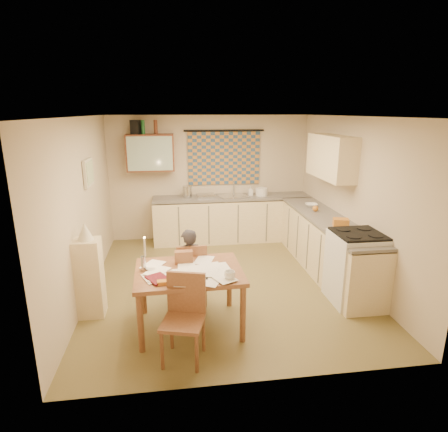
{
  "coord_description": "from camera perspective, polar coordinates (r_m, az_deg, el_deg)",
  "views": [
    {
      "loc": [
        -0.74,
        -5.28,
        2.57
      ],
      "look_at": [
        0.02,
        0.2,
        1.01
      ],
      "focal_mm": 30.0,
      "sensor_mm": 36.0,
      "label": 1
    }
  ],
  "objects": [
    {
      "name": "floor",
      "position": [
        5.93,
        0.09,
        -10.11
      ],
      "size": [
        4.0,
        4.5,
        0.02
      ],
      "primitive_type": "cube",
      "color": "brown",
      "rests_on": "ground"
    },
    {
      "name": "ceiling",
      "position": [
        5.34,
        0.1,
        15.04
      ],
      "size": [
        4.0,
        4.5,
        0.02
      ],
      "primitive_type": "cube",
      "color": "white",
      "rests_on": "floor"
    },
    {
      "name": "wall_back",
      "position": [
        7.7,
        -2.25,
        5.81
      ],
      "size": [
        4.0,
        0.02,
        2.5
      ],
      "primitive_type": "cube",
      "color": "beige",
      "rests_on": "floor"
    },
    {
      "name": "wall_front",
      "position": [
        3.38,
        5.47,
        -7.38
      ],
      "size": [
        4.0,
        0.02,
        2.5
      ],
      "primitive_type": "cube",
      "color": "beige",
      "rests_on": "floor"
    },
    {
      "name": "wall_left",
      "position": [
        5.59,
        -20.76,
        1.0
      ],
      "size": [
        0.02,
        4.5,
        2.5
      ],
      "primitive_type": "cube",
      "color": "beige",
      "rests_on": "floor"
    },
    {
      "name": "wall_right",
      "position": [
        6.1,
        19.15,
        2.32
      ],
      "size": [
        0.02,
        4.5,
        2.5
      ],
      "primitive_type": "cube",
      "color": "beige",
      "rests_on": "floor"
    },
    {
      "name": "window_blind",
      "position": [
        7.63,
        0.01,
        8.77
      ],
      "size": [
        1.45,
        0.03,
        1.05
      ],
      "primitive_type": "cube",
      "color": "#2C4D71",
      "rests_on": "wall_back"
    },
    {
      "name": "curtain_rod",
      "position": [
        7.57,
        0.03,
        12.89
      ],
      "size": [
        1.6,
        0.04,
        0.04
      ],
      "primitive_type": "cylinder",
      "rotation": [
        0.0,
        1.57,
        0.0
      ],
      "color": "black",
      "rests_on": "wall_back"
    },
    {
      "name": "wall_cabinet",
      "position": [
        7.42,
        -11.16,
        9.45
      ],
      "size": [
        0.9,
        0.34,
        0.7
      ],
      "primitive_type": "cube",
      "color": "#572A19",
      "rests_on": "wall_back"
    },
    {
      "name": "wall_cabinet_glass",
      "position": [
        7.25,
        -11.23,
        9.3
      ],
      "size": [
        0.84,
        0.02,
        0.64
      ],
      "primitive_type": "cube",
      "color": "#99B2A5",
      "rests_on": "wall_back"
    },
    {
      "name": "upper_cabinet_right",
      "position": [
        6.42,
        15.98,
        8.65
      ],
      "size": [
        0.34,
        1.3,
        0.7
      ],
      "primitive_type": "cube",
      "color": "beige",
      "rests_on": "wall_right"
    },
    {
      "name": "framed_print",
      "position": [
        5.88,
        -19.98,
        6.24
      ],
      "size": [
        0.04,
        0.5,
        0.4
      ],
      "primitive_type": "cube",
      "color": "beige",
      "rests_on": "wall_left"
    },
    {
      "name": "print_canvas",
      "position": [
        5.88,
        -19.74,
        6.26
      ],
      "size": [
        0.01,
        0.42,
        0.32
      ],
      "primitive_type": "cube",
      "color": "silver",
      "rests_on": "wall_left"
    },
    {
      "name": "counter_back",
      "position": [
        7.64,
        1.77,
        -0.41
      ],
      "size": [
        3.3,
        0.62,
        0.92
      ],
      "color": "beige",
      "rests_on": "floor"
    },
    {
      "name": "counter_right",
      "position": [
        6.37,
        15.19,
        -4.3
      ],
      "size": [
        0.62,
        2.95,
        0.92
      ],
      "color": "beige",
      "rests_on": "floor"
    },
    {
      "name": "stove",
      "position": [
        5.49,
        19.4,
        -7.41
      ],
      "size": [
        0.65,
        0.65,
        1.01
      ],
      "color": "white",
      "rests_on": "floor"
    },
    {
      "name": "sink",
      "position": [
        7.52,
        1.36,
        2.71
      ],
      "size": [
        0.64,
        0.57,
        0.1
      ],
      "primitive_type": "cube",
      "rotation": [
        0.0,
        0.0,
        0.25
      ],
      "color": "silver",
      "rests_on": "counter_back"
    },
    {
      "name": "tap",
      "position": [
        7.67,
        1.5,
        4.33
      ],
      "size": [
        0.03,
        0.03,
        0.28
      ],
      "primitive_type": "cylinder",
      "rotation": [
        0.0,
        0.0,
        0.15
      ],
      "color": "silver",
      "rests_on": "counter_back"
    },
    {
      "name": "dish_rack",
      "position": [
        7.44,
        -2.77,
        3.1
      ],
      "size": [
        0.36,
        0.31,
        0.06
      ],
      "primitive_type": "cube",
      "rotation": [
        0.0,
        0.0,
        0.02
      ],
      "color": "silver",
      "rests_on": "counter_back"
    },
    {
      "name": "kettle",
      "position": [
        7.4,
        -5.61,
        3.69
      ],
      "size": [
        0.23,
        0.23,
        0.24
      ],
      "primitive_type": "cylinder",
      "rotation": [
        0.0,
        0.0,
        -0.33
      ],
      "color": "silver",
      "rests_on": "counter_back"
    },
    {
      "name": "mixing_bowl",
      "position": [
        7.61,
        5.74,
        3.71
      ],
      "size": [
        0.25,
        0.25,
        0.16
      ],
      "primitive_type": "cylinder",
      "rotation": [
        0.0,
        0.0,
        0.03
      ],
      "color": "white",
      "rests_on": "counter_back"
    },
    {
      "name": "soap_bottle",
      "position": [
        7.61,
        4.04,
        3.84
      ],
      "size": [
        0.1,
        0.1,
        0.18
      ],
      "primitive_type": "imported",
      "rotation": [
        0.0,
        0.0,
        0.11
      ],
      "color": "white",
      "rests_on": "counter_back"
    },
    {
      "name": "bowl",
      "position": [
        6.88,
        13.16,
        1.62
      ],
      "size": [
        0.33,
        0.33,
        0.05
      ],
      "primitive_type": "imported",
      "rotation": [
        0.0,
        0.0,
        -0.26
      ],
      "color": "white",
      "rests_on": "counter_right"
    },
    {
      "name": "orange_bag",
      "position": [
        5.8,
        17.38,
        -0.97
      ],
      "size": [
        0.26,
        0.22,
        0.12
      ],
      "primitive_type": "cube",
      "rotation": [
        0.0,
        0.0,
        -0.3
      ],
      "color": "#C27524",
      "rests_on": "counter_right"
    },
    {
      "name": "fruit_orange",
      "position": [
        6.56,
        13.75,
        1.12
      ],
      "size": [
        0.1,
        0.1,
        0.1
      ],
      "primitive_type": "sphere",
      "color": "#C27524",
      "rests_on": "counter_right"
    },
    {
      "name": "speaker",
      "position": [
        7.4,
        -13.32,
        13.04
      ],
      "size": [
        0.2,
        0.23,
        0.26
      ],
      "primitive_type": "cube",
      "rotation": [
        0.0,
        0.0,
        -0.2
      ],
      "color": "black",
      "rests_on": "wall_cabinet"
    },
    {
      "name": "bottle_green",
      "position": [
        7.39,
        -12.25,
        13.1
      ],
      "size": [
        0.08,
        0.08,
        0.26
      ],
      "primitive_type": "cylinder",
      "rotation": [
        0.0,
        0.0,
        -0.16
      ],
      "color": "#195926",
      "rests_on": "wall_cabinet"
    },
    {
      "name": "bottle_brown",
      "position": [
        7.38,
        -10.37,
        13.2
      ],
      "size": [
        0.08,
        0.08,
        0.26
      ],
      "primitive_type": "cylinder",
      "rotation": [
        0.0,
        0.0,
        0.15
      ],
      "color": "#572A19",
      "rests_on": "wall_cabinet"
    },
    {
      "name": "dining_table",
      "position": [
        4.67,
        -5.26,
        -12.37
      ],
      "size": [
        1.29,
        1.0,
        0.75
      ],
      "rotation": [
        0.0,
        0.0,
        0.03
      ],
      "color": "brown",
      "rests_on": "floor"
    },
    {
      "name": "chair_far",
      "position": [
        5.26,
        -4.97,
        -10.27
      ],
      "size": [
        0.41,
        0.41,
        0.88
      ],
      "rotation": [
        0.0,
        0.0,
        3.18
      ],
      "color": "brown",
      "rests_on": "floor"
    },
    {
      "name": "chair_near",
      "position": [
        4.17,
        -6.15,
        -17.57
      ],
      "size": [
        0.52,
        0.52,
        0.93
      ],
      "rotation": [
        0.0,
        0.0,
        -0.27
      ],
      "color": "brown",
      "rests_on": "floor"
    },
    {
      "name": "person",
      "position": [
        5.07,
        -5.41,
        -7.92
      ],
      "size": [
        0.56,
        0.51,
        1.09
      ],
      "primitive_type": "imported",
      "rotation": [
        0.0,
        0.0,
        3.47
      ],
      "color": "black",
      "rests_on": "floor"
    },
    {
      "name": "shelf_stand",
      "position": [
        5.13,
        -19.78,
        -8.89
      ],
      "size": [
        0.32,
        0.3,
        1.03
      ],
      "primitive_type": "cube",
      "color": "beige",
      "rests_on": "floor"
    },
    {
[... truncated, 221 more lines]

